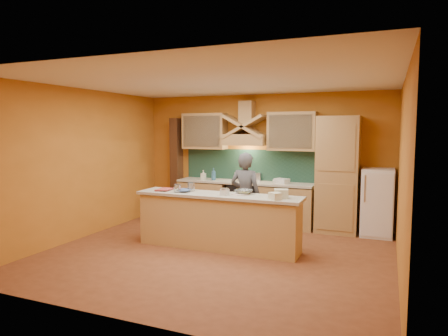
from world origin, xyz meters
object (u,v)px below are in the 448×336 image
at_px(stove, 244,203).
at_px(mixing_bowl, 244,192).
at_px(fridge, 377,202).
at_px(person, 246,196).
at_px(kitchen_scale, 225,192).

bearing_deg(stove, mixing_bowl, -70.86).
xyz_separation_m(stove, mixing_bowl, (0.61, -1.74, 0.53)).
height_order(stove, fridge, fridge).
xyz_separation_m(fridge, person, (-2.24, -1.22, 0.16)).
bearing_deg(person, fridge, -147.01).
distance_m(stove, person, 1.35).
bearing_deg(mixing_bowl, stove, 109.14).
bearing_deg(kitchen_scale, stove, 103.06).
xyz_separation_m(person, kitchen_scale, (-0.10, -0.78, 0.18)).
distance_m(fridge, mixing_bowl, 2.75).
bearing_deg(person, mixing_bowl, 110.35).
height_order(stove, kitchen_scale, kitchen_scale).
xyz_separation_m(fridge, kitchen_scale, (-2.34, -2.00, 0.35)).
xyz_separation_m(stove, fridge, (2.70, 0.00, 0.20)).
bearing_deg(person, stove, -65.07).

